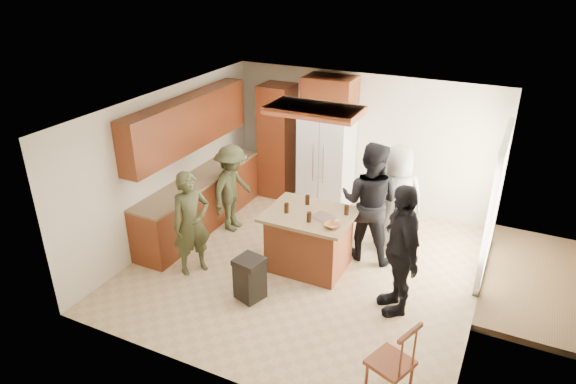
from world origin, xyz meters
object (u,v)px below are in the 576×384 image
at_px(person_behind_left, 370,202).
at_px(person_side_right, 400,250).
at_px(kitchen_island, 309,240).
at_px(trash_bin, 250,278).
at_px(person_behind_right, 396,199).
at_px(refrigerator, 326,161).
at_px(person_counter, 232,188).
at_px(spindle_chair, 392,363).
at_px(person_front_left, 191,223).

height_order(person_behind_left, person_side_right, person_behind_left).
height_order(kitchen_island, trash_bin, kitchen_island).
relative_size(person_behind_right, refrigerator, 0.98).
height_order(person_side_right, person_counter, person_side_right).
bearing_deg(person_counter, spindle_chair, -124.73).
bearing_deg(refrigerator, trash_bin, -87.21).
bearing_deg(kitchen_island, person_counter, 161.83).
height_order(refrigerator, trash_bin, refrigerator).
xyz_separation_m(person_behind_left, refrigerator, (-1.29, 1.42, -0.06)).
xyz_separation_m(person_behind_left, person_counter, (-2.37, -0.13, -0.19)).
bearing_deg(person_side_right, spindle_chair, -18.58).
distance_m(refrigerator, spindle_chair, 4.72).
bearing_deg(trash_bin, kitchen_island, 68.19).
xyz_separation_m(person_counter, trash_bin, (1.24, -1.61, -0.45)).
bearing_deg(person_counter, person_side_right, -106.19).
relative_size(person_behind_left, person_counter, 1.25).
distance_m(kitchen_island, spindle_chair, 2.66).
bearing_deg(spindle_chair, person_side_right, 103.01).
relative_size(refrigerator, kitchen_island, 1.41).
xyz_separation_m(person_counter, refrigerator, (1.09, 1.55, 0.13)).
height_order(person_behind_right, refrigerator, refrigerator).
bearing_deg(person_behind_left, spindle_chair, 113.28).
height_order(person_front_left, person_behind_left, person_behind_left).
relative_size(person_front_left, refrigerator, 0.89).
height_order(person_front_left, person_behind_right, person_behind_right).
bearing_deg(trash_bin, person_counter, 127.59).
relative_size(person_behind_left, trash_bin, 3.05).
distance_m(person_counter, trash_bin, 2.09).
distance_m(person_front_left, trash_bin, 1.23).
bearing_deg(trash_bin, person_front_left, 168.03).
xyz_separation_m(kitchen_island, trash_bin, (-0.43, -1.07, -0.16)).
xyz_separation_m(person_front_left, person_behind_right, (2.53, 1.97, 0.08)).
height_order(person_behind_right, trash_bin, person_behind_right).
xyz_separation_m(person_behind_right, trash_bin, (-1.43, -2.20, -0.56)).
relative_size(person_front_left, trash_bin, 2.55).
bearing_deg(refrigerator, person_side_right, -50.89).
relative_size(person_side_right, refrigerator, 1.03).
bearing_deg(person_front_left, person_side_right, -49.75).
bearing_deg(refrigerator, person_behind_right, -31.32).
bearing_deg(person_behind_left, person_side_right, 125.03).
bearing_deg(person_front_left, trash_bin, -69.74).
distance_m(person_behind_left, refrigerator, 1.92).
bearing_deg(person_behind_right, spindle_chair, 78.46).
height_order(person_counter, refrigerator, refrigerator).
bearing_deg(person_side_right, kitchen_island, -137.31).
bearing_deg(person_behind_left, trash_bin, 57.45).
height_order(person_front_left, person_counter, person_front_left).
bearing_deg(person_side_right, person_front_left, -113.57).
bearing_deg(trash_bin, person_behind_right, 57.11).
distance_m(person_behind_left, spindle_chair, 2.90).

